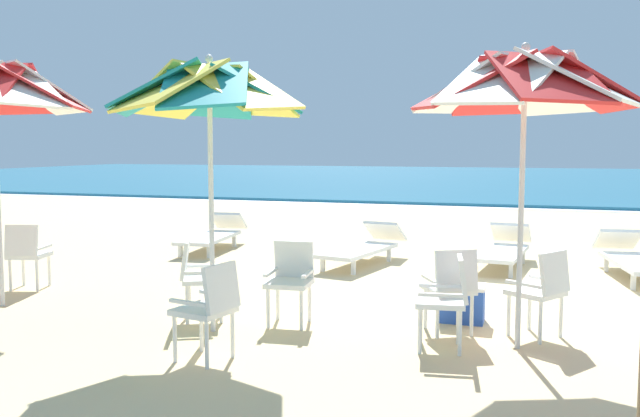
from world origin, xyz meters
TOP-DOWN VIEW (x-y plane):
  - ground_plane at (0.00, 0.00)m, footprint 80.00×80.00m
  - sea at (0.00, 30.03)m, footprint 80.00×36.00m
  - surf_foam at (0.00, 11.73)m, footprint 80.00×0.70m
  - beach_umbrella_0 at (-0.12, -2.55)m, footprint 2.06×2.06m
  - plastic_chair_0 at (0.09, -2.15)m, footprint 0.63×0.62m
  - plastic_chair_1 at (-0.77, -2.28)m, footprint 0.60×0.61m
  - plastic_chair_2 at (-0.74, -2.79)m, footprint 0.52×0.50m
  - beach_umbrella_1 at (-3.07, -2.91)m, footprint 2.00×2.00m
  - plastic_chair_3 at (-2.42, -2.38)m, footprint 0.48×0.50m
  - plastic_chair_4 at (-3.42, -2.55)m, footprint 0.61×0.59m
  - plastic_chair_5 at (-2.66, -3.76)m, footprint 0.55×0.52m
  - plastic_chair_6 at (-6.26, -1.90)m, footprint 0.54×0.57m
  - sun_lounger_0 at (1.37, 1.37)m, footprint 0.96×2.22m
  - sun_lounger_1 at (-0.45, 1.70)m, footprint 0.86×2.20m
  - sun_lounger_2 at (-2.56, 1.25)m, footprint 1.05×2.23m
  - sun_lounger_3 at (-5.50, 1.84)m, footprint 0.85×2.20m
  - cooler_box at (-0.72, -1.76)m, footprint 0.50×0.34m

SIDE VIEW (x-z plane):
  - ground_plane at x=0.00m, z-range 0.00..0.00m
  - surf_foam at x=0.00m, z-range 0.00..0.01m
  - sea at x=0.00m, z-range 0.00..0.10m
  - cooler_box at x=-0.72m, z-range 0.00..0.40m
  - sun_lounger_0 at x=1.37m, z-range -0.03..0.59m
  - sun_lounger_1 at x=-0.45m, z-range -0.03..0.59m
  - sun_lounger_2 at x=-2.56m, z-range -0.03..0.59m
  - sun_lounger_3 at x=-5.50m, z-range -0.03..0.59m
  - plastic_chair_0 at x=0.09m, z-range 0.06..0.93m
  - plastic_chair_1 at x=-0.77m, z-range 0.06..0.93m
  - plastic_chair_2 at x=-0.74m, z-range 0.06..0.93m
  - plastic_chair_3 at x=-2.42m, z-range 0.06..0.93m
  - plastic_chair_4 at x=-3.42m, z-range 0.06..0.93m
  - plastic_chair_5 at x=-2.66m, z-range 0.06..0.93m
  - plastic_chair_6 at x=-6.26m, z-range 0.06..0.93m
  - beach_umbrella_1 at x=-3.07m, z-range 1.00..3.76m
  - beach_umbrella_0 at x=-0.12m, z-range 1.01..3.79m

